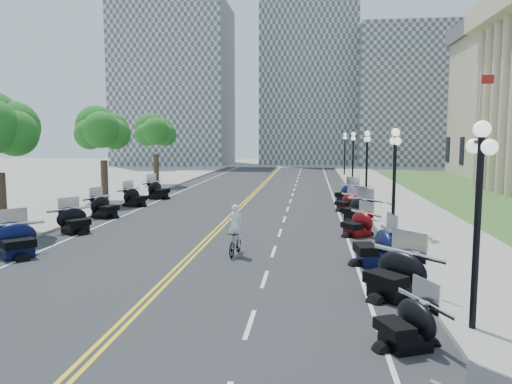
{
  "coord_description": "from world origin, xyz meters",
  "views": [
    {
      "loc": [
        4.7,
        -20.06,
        4.75
      ],
      "look_at": [
        2.01,
        4.1,
        2.0
      ],
      "focal_mm": 35.0,
      "sensor_mm": 36.0,
      "label": 1
    }
  ],
  "objects_px": {
    "flagpole": "(478,133)",
    "bicycle": "(235,243)",
    "cyclist_rider": "(235,210)",
    "motorcycle_n_3": "(406,321)"
  },
  "relations": [
    {
      "from": "flagpole",
      "to": "bicycle",
      "type": "height_order",
      "value": "flagpole"
    },
    {
      "from": "bicycle",
      "to": "cyclist_rider",
      "type": "distance_m",
      "value": 1.36
    },
    {
      "from": "cyclist_rider",
      "to": "motorcycle_n_3",
      "type": "bearing_deg",
      "value": 122.05
    },
    {
      "from": "motorcycle_n_3",
      "to": "cyclist_rider",
      "type": "bearing_deg",
      "value": -171.04
    },
    {
      "from": "motorcycle_n_3",
      "to": "cyclist_rider",
      "type": "distance_m",
      "value": 9.72
    },
    {
      "from": "flagpole",
      "to": "cyclist_rider",
      "type": "xyz_separation_m",
      "value": [
        -16.27,
        -22.84,
        -3.14
      ]
    },
    {
      "from": "flagpole",
      "to": "cyclist_rider",
      "type": "distance_m",
      "value": 28.22
    },
    {
      "from": "flagpole",
      "to": "bicycle",
      "type": "distance_m",
      "value": 28.4
    },
    {
      "from": "motorcycle_n_3",
      "to": "bicycle",
      "type": "distance_m",
      "value": 9.64
    },
    {
      "from": "flagpole",
      "to": "bicycle",
      "type": "xyz_separation_m",
      "value": [
        -16.27,
        -22.84,
        -4.5
      ]
    }
  ]
}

